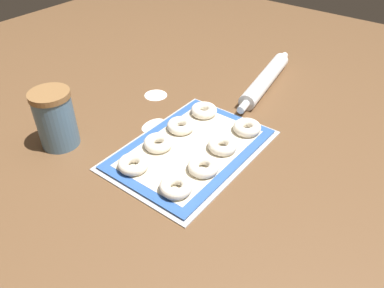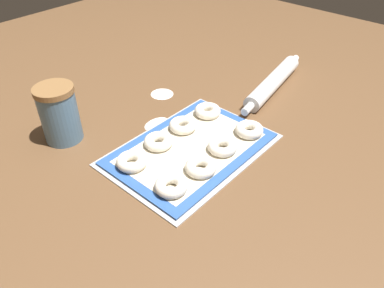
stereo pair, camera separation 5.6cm
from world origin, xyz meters
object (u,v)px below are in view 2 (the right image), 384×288
baking_tray (192,150)px  rolling_pin (273,82)px  bagel_front_far_left (171,186)px  bagel_front_far_right (249,130)px  bagel_back_far_left (132,161)px  bagel_front_mid_right (222,146)px  bagel_back_mid_right (183,125)px  flour_canister (59,114)px  bagel_front_mid_left (201,167)px  bagel_back_far_right (208,111)px  bagel_back_mid_left (159,141)px

baking_tray → rolling_pin: bearing=2.6°
bagel_front_far_left → bagel_front_far_right: same height
bagel_front_far_left → bagel_back_far_left: size_ratio=1.00×
bagel_front_mid_right → bagel_back_far_left: bearing=146.1°
bagel_back_mid_right → flour_canister: (-0.25, 0.24, 0.06)m
bagel_back_far_left → bagel_back_mid_right: bearing=3.3°
bagel_front_far_left → bagel_back_far_left: 0.14m
baking_tray → bagel_front_mid_right: bearing=-56.1°
bagel_back_mid_right → rolling_pin: size_ratio=0.18×
baking_tray → bagel_back_far_left: (-0.16, 0.07, 0.02)m
bagel_front_far_left → bagel_front_mid_left: same height
bagel_front_far_left → flour_canister: 0.40m
bagel_front_mid_left → flour_canister: size_ratio=0.49×
bagel_front_far_left → bagel_front_mid_left: size_ratio=1.00×
bagel_back_mid_right → bagel_back_far_right: 0.11m
bagel_front_far_right → rolling_pin: size_ratio=0.18×
bagel_front_far_left → bagel_front_mid_right: size_ratio=1.00×
baking_tray → bagel_back_far_right: bearing=25.4°
flour_canister → rolling_pin: (0.66, -0.30, -0.06)m
bagel_front_far_left → bagel_front_mid_right: (0.21, 0.00, 0.00)m
bagel_back_mid_right → flour_canister: flour_canister is taller
bagel_front_mid_left → bagel_back_mid_left: 0.16m
bagel_front_far_right → bagel_back_far_right: same height
bagel_front_mid_right → bagel_back_mid_right: 0.15m
bagel_front_mid_right → bagel_front_far_right: 0.12m
bagel_front_mid_right → bagel_front_mid_left: bearing=-174.1°
baking_tray → bagel_back_far_left: bearing=156.7°
bagel_back_mid_left → bagel_back_mid_right: same height
flour_canister → rolling_pin: 0.73m
baking_tray → bagel_front_mid_left: 0.10m
bagel_front_far_left → bagel_front_mid_left: bearing=-5.1°
bagel_front_mid_left → bagel_back_far_left: (-0.10, 0.15, 0.00)m
bagel_front_far_left → bagel_back_far_right: 0.35m
baking_tray → bagel_back_mid_right: size_ratio=5.59×
bagel_front_mid_left → rolling_pin: bearing=11.2°
bagel_front_far_left → bagel_front_far_right: size_ratio=1.00×
bagel_back_mid_left → rolling_pin: size_ratio=0.18×
bagel_front_mid_left → flour_canister: (-0.14, 0.40, 0.06)m
bagel_front_mid_right → bagel_front_far_right: (0.12, -0.01, 0.00)m
bagel_back_far_left → bagel_back_mid_left: (0.11, 0.01, 0.00)m
bagel_back_far_right → flour_canister: bearing=145.8°
bagel_back_mid_left → bagel_front_mid_right: bearing=-55.9°
bagel_front_far_right → flour_canister: 0.55m
baking_tray → bagel_back_mid_left: size_ratio=5.59×
flour_canister → bagel_front_mid_right: bearing=-57.7°
bagel_front_far_left → bagel_back_mid_left: (0.10, 0.15, 0.00)m
bagel_back_far_left → bagel_back_far_right: size_ratio=1.00×
rolling_pin → bagel_front_far_right: bearing=-161.1°
bagel_back_far_left → rolling_pin: rolling_pin is taller
bagel_front_mid_right → flour_canister: (-0.25, 0.39, 0.06)m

